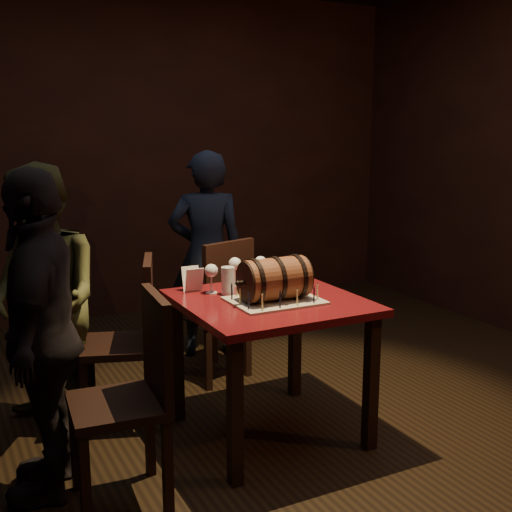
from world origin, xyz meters
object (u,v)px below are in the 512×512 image
object	(u,v)px
wine_glass_mid	(235,265)
person_left_rear	(42,303)
chair_back	(219,302)
person_left_front	(42,335)
wine_glass_right	(260,264)
pint_of_ale	(228,281)
chair_left_rear	(132,333)
barrel_cake	(275,279)
chair_left_front	(136,387)
person_back	(206,255)
pub_table	(270,319)
wine_glass_left	(211,272)

from	to	relation	value
wine_glass_mid	person_left_rear	bearing A→B (deg)	169.22
chair_back	person_left_front	world-z (taller)	person_left_front
wine_glass_right	person_left_front	world-z (taller)	person_left_front
wine_glass_right	person_left_front	bearing A→B (deg)	-164.58
wine_glass_right	person_left_rear	bearing A→B (deg)	168.96
chair_back	pint_of_ale	bearing A→B (deg)	-109.32
chair_left_rear	person_left_front	size ratio (longest dim) A/B	0.63
wine_glass_right	chair_left_rear	size ratio (longest dim) A/B	0.17
person_left_rear	person_left_front	size ratio (longest dim) A/B	0.99
barrel_cake	person_left_front	distance (m)	1.15
chair_left_front	wine_glass_right	bearing A→B (deg)	32.85
pint_of_ale	person_back	xyz separation A→B (m)	(0.35, 1.13, -0.09)
chair_back	wine_glass_right	bearing A→B (deg)	-85.70
wine_glass_mid	chair_left_front	xyz separation A→B (m)	(-0.77, -0.62, -0.34)
pub_table	person_left_front	size ratio (longest dim) A/B	0.61
pint_of_ale	chair_left_rear	distance (m)	0.61
pint_of_ale	pub_table	bearing A→B (deg)	-48.82
wine_glass_right	chair_back	distance (m)	0.62
wine_glass_left	pint_of_ale	size ratio (longest dim) A/B	1.07
wine_glass_mid	person_back	world-z (taller)	person_back
wine_glass_right	chair_left_rear	world-z (taller)	chair_left_rear
pub_table	wine_glass_right	bearing A→B (deg)	70.96
pub_table	chair_left_front	xyz separation A→B (m)	(-0.81, -0.28, -0.12)
person_back	person_left_rear	distance (m)	1.46
pub_table	person_left_rear	world-z (taller)	person_left_rear
person_back	person_left_front	distance (m)	1.89
wine_glass_left	chair_back	world-z (taller)	chair_back
wine_glass_left	barrel_cake	bearing A→B (deg)	-54.05
chair_left_rear	wine_glass_right	bearing A→B (deg)	-11.86
wine_glass_right	chair_left_front	distance (m)	1.14
wine_glass_left	wine_glass_right	world-z (taller)	same
wine_glass_right	barrel_cake	bearing A→B (deg)	-106.73
barrel_cake	wine_glass_mid	distance (m)	0.41
barrel_cake	chair_left_rear	size ratio (longest dim) A/B	0.42
wine_glass_right	person_back	bearing A→B (deg)	85.18
wine_glass_mid	chair_left_rear	xyz separation A→B (m)	(-0.57, 0.12, -0.34)
wine_glass_left	wine_glass_mid	xyz separation A→B (m)	(0.19, 0.10, -0.00)
wine_glass_right	pint_of_ale	bearing A→B (deg)	-153.14
pub_table	wine_glass_left	xyz separation A→B (m)	(-0.22, 0.24, 0.23)
pint_of_ale	person_left_front	size ratio (longest dim) A/B	0.10
pint_of_ale	chair_left_rear	xyz separation A→B (m)	(-0.45, 0.28, -0.30)
pub_table	chair_left_front	bearing A→B (deg)	-160.96
person_left_front	wine_glass_left	bearing A→B (deg)	126.15
chair_left_rear	person_back	xyz separation A→B (m)	(0.80, 0.85, 0.21)
wine_glass_right	person_left_rear	distance (m)	1.19
wine_glass_mid	chair_left_rear	distance (m)	0.68
pub_table	wine_glass_mid	world-z (taller)	wine_glass_mid
wine_glass_left	person_left_rear	xyz separation A→B (m)	(-0.83, 0.30, -0.14)
wine_glass_mid	chair_left_front	distance (m)	1.05
barrel_cake	person_back	distance (m)	1.39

